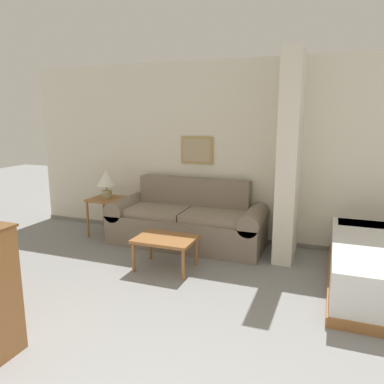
# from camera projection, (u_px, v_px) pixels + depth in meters

# --- Properties ---
(wall_back) EXTENTS (7.46, 0.16, 2.60)m
(wall_back) POSITION_uv_depth(u_px,v_px,m) (259.00, 154.00, 5.31)
(wall_back) COLOR silver
(wall_back) RESTS_ON ground_plane
(wall_partition_pillar) EXTENTS (0.24, 0.78, 2.60)m
(wall_partition_pillar) POSITION_uv_depth(u_px,v_px,m) (290.00, 158.00, 4.73)
(wall_partition_pillar) COLOR silver
(wall_partition_pillar) RESTS_ON ground_plane
(couch) EXTENTS (2.23, 0.84, 0.92)m
(couch) POSITION_uv_depth(u_px,v_px,m) (187.00, 222.00, 5.38)
(couch) COLOR gray
(couch) RESTS_ON ground_plane
(coffee_table) EXTENTS (0.71, 0.52, 0.39)m
(coffee_table) POSITION_uv_depth(u_px,v_px,m) (165.00, 241.00, 4.49)
(coffee_table) COLOR #996033
(coffee_table) RESTS_ON ground_plane
(side_table) EXTENTS (0.49, 0.49, 0.59)m
(side_table) POSITION_uv_depth(u_px,v_px,m) (107.00, 204.00, 5.76)
(side_table) COLOR #996033
(side_table) RESTS_ON ground_plane
(table_lamp) EXTENTS (0.29, 0.29, 0.43)m
(table_lamp) POSITION_uv_depth(u_px,v_px,m) (106.00, 180.00, 5.68)
(table_lamp) COLOR tan
(table_lamp) RESTS_ON side_table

